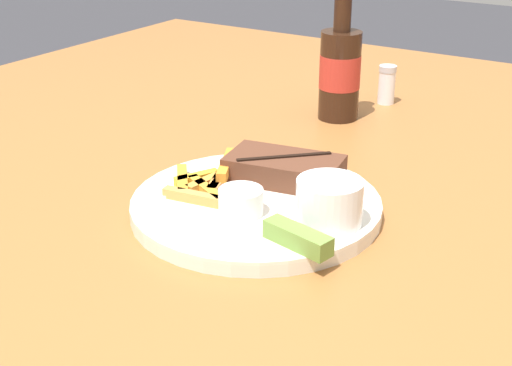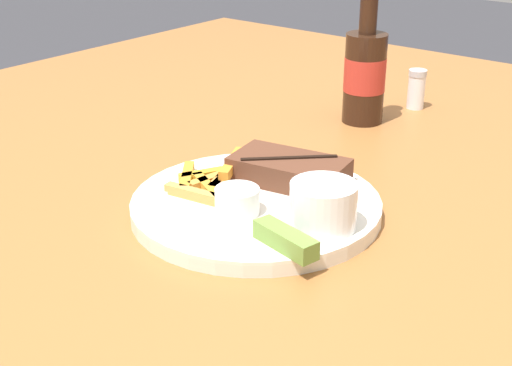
% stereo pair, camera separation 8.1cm
% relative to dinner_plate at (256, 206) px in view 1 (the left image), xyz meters
% --- Properties ---
extents(dining_table, '(1.58, 1.71, 0.77)m').
position_rel_dinner_plate_xyz_m(dining_table, '(0.00, 0.00, -0.06)').
color(dining_table, '#935B2D').
rests_on(dining_table, ground_plane).
extents(dinner_plate, '(0.29, 0.29, 0.02)m').
position_rel_dinner_plate_xyz_m(dinner_plate, '(0.00, 0.00, 0.00)').
color(dinner_plate, silver).
rests_on(dinner_plate, dining_table).
extents(steak_portion, '(0.15, 0.10, 0.03)m').
position_rel_dinner_plate_xyz_m(steak_portion, '(-0.00, 0.06, 0.02)').
color(steak_portion, '#512D1E').
rests_on(steak_portion, dinner_plate).
extents(fries_pile, '(0.11, 0.13, 0.02)m').
position_rel_dinner_plate_xyz_m(fries_pile, '(-0.07, -0.01, 0.02)').
color(fries_pile, gold).
rests_on(fries_pile, dinner_plate).
extents(coleslaw_cup, '(0.07, 0.07, 0.05)m').
position_rel_dinner_plate_xyz_m(coleslaw_cup, '(0.10, -0.01, 0.04)').
color(coleslaw_cup, white).
rests_on(coleslaw_cup, dinner_plate).
extents(dipping_sauce_cup, '(0.05, 0.05, 0.03)m').
position_rel_dinner_plate_xyz_m(dipping_sauce_cup, '(0.01, -0.04, 0.03)').
color(dipping_sauce_cup, silver).
rests_on(dipping_sauce_cup, dinner_plate).
extents(pickle_spear, '(0.08, 0.04, 0.02)m').
position_rel_dinner_plate_xyz_m(pickle_spear, '(0.10, -0.07, 0.02)').
color(pickle_spear, olive).
rests_on(pickle_spear, dinner_plate).
extents(fork_utensil, '(0.12, 0.08, 0.00)m').
position_rel_dinner_plate_xyz_m(fork_utensil, '(-0.07, -0.04, 0.01)').
color(fork_utensil, '#B7B7BC').
rests_on(fork_utensil, dinner_plate).
extents(beer_bottle, '(0.06, 0.06, 0.22)m').
position_rel_dinner_plate_xyz_m(beer_bottle, '(-0.07, 0.36, 0.07)').
color(beer_bottle, black).
rests_on(beer_bottle, dining_table).
extents(salt_shaker, '(0.03, 0.03, 0.07)m').
position_rel_dinner_plate_xyz_m(salt_shaker, '(-0.04, 0.47, 0.02)').
color(salt_shaker, white).
rests_on(salt_shaker, dining_table).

